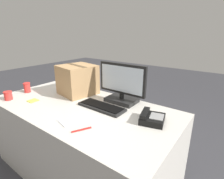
# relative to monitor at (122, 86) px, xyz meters

# --- Properties ---
(ground_plane) EXTENTS (12.00, 12.00, 0.00)m
(ground_plane) POSITION_rel_monitor_xyz_m (-0.26, -0.31, -0.90)
(ground_plane) COLOR #38383D
(office_desk) EXTENTS (1.80, 0.90, 0.74)m
(office_desk) POSITION_rel_monitor_xyz_m (-0.26, -0.31, -0.53)
(office_desk) COLOR beige
(office_desk) RESTS_ON ground_plane
(monitor) EXTENTS (0.50, 0.20, 0.38)m
(monitor) POSITION_rel_monitor_xyz_m (0.00, 0.00, 0.00)
(monitor) COLOR black
(monitor) RESTS_ON office_desk
(keyboard) EXTENTS (0.45, 0.16, 0.03)m
(keyboard) POSITION_rel_monitor_xyz_m (-0.06, -0.23, -0.15)
(keyboard) COLOR black
(keyboard) RESTS_ON office_desk
(desk_phone) EXTENTS (0.22, 0.23, 0.08)m
(desk_phone) POSITION_rel_monitor_xyz_m (0.41, -0.20, -0.13)
(desk_phone) COLOR black
(desk_phone) RESTS_ON office_desk
(paper_cup_left) EXTENTS (0.07, 0.07, 0.11)m
(paper_cup_left) POSITION_rel_monitor_xyz_m (-1.01, -0.41, -0.11)
(paper_cup_left) COLOR red
(paper_cup_left) RESTS_ON office_desk
(paper_cup_right) EXTENTS (0.08, 0.08, 0.09)m
(paper_cup_right) POSITION_rel_monitor_xyz_m (-0.94, -0.64, -0.12)
(paper_cup_right) COLOR red
(paper_cup_right) RESTS_ON office_desk
(spoon) EXTENTS (0.14, 0.05, 0.00)m
(spoon) POSITION_rel_monitor_xyz_m (-0.14, -0.63, -0.16)
(spoon) COLOR silver
(spoon) RESTS_ON office_desk
(cardboard_box) EXTENTS (0.40, 0.40, 0.32)m
(cardboard_box) POSITION_rel_monitor_xyz_m (-0.52, -0.09, -0.00)
(cardboard_box) COLOR tan
(cardboard_box) RESTS_ON office_desk
(pen_marker) EXTENTS (0.08, 0.13, 0.01)m
(pen_marker) POSITION_rel_monitor_xyz_m (0.07, -0.60, -0.16)
(pen_marker) COLOR red
(pen_marker) RESTS_ON office_desk
(sticky_note_pad) EXTENTS (0.09, 0.09, 0.01)m
(sticky_note_pad) POSITION_rel_monitor_xyz_m (-0.71, -0.51, -0.16)
(sticky_note_pad) COLOR #E5DB4C
(sticky_note_pad) RESTS_ON office_desk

